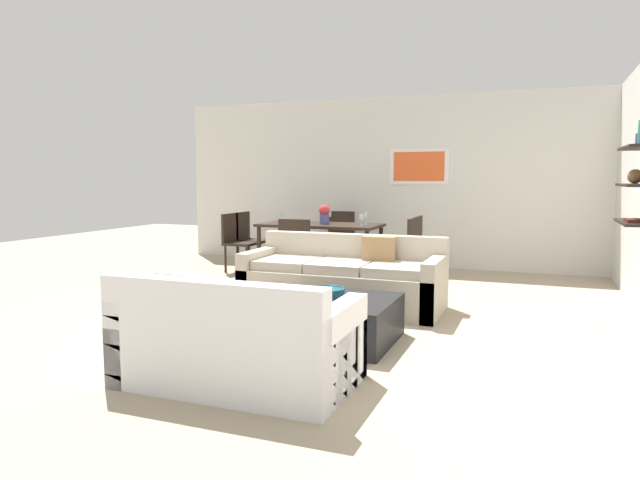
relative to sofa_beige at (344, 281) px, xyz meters
The scene contains 19 objects.
ground_plane 0.45m from the sofa_beige, 96.78° to the right, with size 18.00×18.00×0.00m, color tan.
back_wall_unit 3.38m from the sofa_beige, 85.36° to the left, with size 8.40×0.09×2.70m.
sofa_beige is the anchor object (origin of this frame).
loveseat_white 2.49m from the sofa_beige, 88.52° to the right, with size 1.58×0.90×0.78m.
coffee_table 1.30m from the sofa_beige, 79.17° to the right, with size 1.23×0.95×0.38m.
decorative_bowl 1.25m from the sofa_beige, 77.77° to the right, with size 0.30×0.30×0.08m.
apple_on_coffee_table 1.22m from the sofa_beige, 89.65° to the right, with size 0.09×0.09×0.09m, color #669E2D.
dining_table 2.19m from the sofa_beige, 118.10° to the left, with size 1.75×0.85×0.75m.
dining_chair_head 2.92m from the sofa_beige, 110.38° to the left, with size 0.44×0.44×0.88m.
dining_chair_right_near 1.74m from the sofa_beige, 81.02° to the left, with size 0.44×0.44×0.88m.
dining_chair_right_far 2.12m from the sofa_beige, 82.64° to the left, with size 0.44×0.44×0.88m.
dining_chair_left_near 2.87m from the sofa_beige, 143.37° to the left, with size 0.44×0.44×0.88m.
dining_chair_left_far 3.11m from the sofa_beige, 137.72° to the left, with size 0.44×0.44×0.88m.
dining_chair_foot 1.49m from the sofa_beige, 133.49° to the left, with size 0.44×0.44×0.88m.
wine_glass_head 2.54m from the sofa_beige, 114.14° to the left, with size 0.07×0.07×0.16m.
wine_glass_right_near 1.92m from the sofa_beige, 101.21° to the left, with size 0.06×0.06×0.16m.
wine_glass_left_far 2.67m from the sofa_beige, 129.85° to the left, with size 0.07×0.07×0.16m.
wine_glass_right_far 2.12m from the sofa_beige, 100.06° to the left, with size 0.06×0.06×0.17m.
centerpiece_vase 2.23m from the sofa_beige, 116.48° to the left, with size 0.16×0.16×0.28m.
Camera 1 is at (2.03, -5.53, 1.42)m, focal length 32.18 mm.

